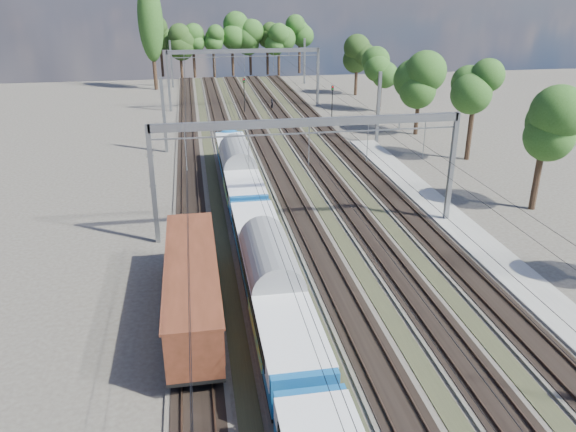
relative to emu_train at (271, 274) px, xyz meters
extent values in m
cube|color=#47423A|center=(-4.50, 26.30, -2.53)|extent=(3.00, 130.00, 0.15)
cube|color=black|center=(-4.50, 26.30, -2.44)|extent=(2.50, 130.00, 0.06)
cube|color=#473326|center=(-5.22, 26.30, -2.34)|extent=(0.08, 130.00, 0.14)
cube|color=#473326|center=(-3.78, 26.30, -2.34)|extent=(0.08, 130.00, 0.14)
cube|color=#47423A|center=(0.00, 26.30, -2.53)|extent=(3.00, 130.00, 0.15)
cube|color=black|center=(0.00, 26.30, -2.44)|extent=(2.50, 130.00, 0.06)
cube|color=#473326|center=(-0.72, 26.30, -2.34)|extent=(0.08, 130.00, 0.14)
cube|color=#473326|center=(0.72, 26.30, -2.34)|extent=(0.08, 130.00, 0.14)
cube|color=#47423A|center=(4.50, 26.30, -2.53)|extent=(3.00, 130.00, 0.15)
cube|color=black|center=(4.50, 26.30, -2.44)|extent=(2.50, 130.00, 0.06)
cube|color=#473326|center=(3.78, 26.30, -2.34)|extent=(0.08, 130.00, 0.14)
cube|color=#473326|center=(5.22, 26.30, -2.34)|extent=(0.08, 130.00, 0.14)
cube|color=#47423A|center=(9.00, 26.30, -2.53)|extent=(3.00, 130.00, 0.15)
cube|color=black|center=(9.00, 26.30, -2.44)|extent=(2.50, 130.00, 0.06)
cube|color=#473326|center=(8.28, 26.30, -2.34)|extent=(0.08, 130.00, 0.14)
cube|color=#473326|center=(9.72, 26.30, -2.34)|extent=(0.08, 130.00, 0.14)
cube|color=#47423A|center=(13.50, 26.30, -2.53)|extent=(3.00, 130.00, 0.15)
cube|color=black|center=(13.50, 26.30, -2.44)|extent=(2.50, 130.00, 0.06)
cube|color=#473326|center=(12.78, 26.30, -2.34)|extent=(0.08, 130.00, 0.14)
cube|color=#473326|center=(14.22, 26.30, -2.34)|extent=(0.08, 130.00, 0.14)
cube|color=#2F2D1E|center=(-2.25, 26.30, -2.58)|extent=(1.10, 130.00, 0.05)
cube|color=#2F2D1E|center=(2.25, 26.30, -2.58)|extent=(1.10, 130.00, 0.05)
cube|color=#2F2D1E|center=(6.75, 26.30, -2.58)|extent=(1.10, 130.00, 0.05)
cube|color=#2F2D1E|center=(11.25, 26.30, -2.58)|extent=(1.10, 130.00, 0.05)
cube|color=gray|center=(16.50, 1.30, -2.46)|extent=(3.00, 70.00, 0.30)
cube|color=gray|center=(-7.00, 11.30, 1.89)|extent=(0.35, 0.35, 9.00)
cube|color=gray|center=(16.00, 11.30, 1.89)|extent=(0.35, 0.35, 9.00)
cube|color=gray|center=(4.50, 11.30, 6.09)|extent=(23.00, 0.35, 0.60)
cube|color=gray|center=(-7.00, 59.30, 1.89)|extent=(0.35, 0.35, 9.00)
cube|color=gray|center=(16.00, 59.30, 1.89)|extent=(0.35, 0.35, 9.00)
cube|color=gray|center=(4.50, 59.30, 6.09)|extent=(23.00, 0.35, 0.60)
cube|color=gray|center=(-7.00, 36.30, 1.64)|extent=(0.35, 0.35, 8.50)
cube|color=gray|center=(-7.00, 81.30, 1.64)|extent=(0.35, 0.35, 8.50)
cube|color=gray|center=(18.30, 36.30, 1.64)|extent=(0.35, 0.35, 8.50)
cube|color=gray|center=(18.30, 81.30, 1.64)|extent=(0.35, 0.35, 8.50)
cylinder|color=black|center=(-4.50, 26.30, 2.89)|extent=(0.03, 130.00, 0.03)
cylinder|color=black|center=(-4.50, 26.30, 3.99)|extent=(0.03, 130.00, 0.03)
cylinder|color=black|center=(0.00, 26.30, 2.89)|extent=(0.03, 130.00, 0.03)
cylinder|color=black|center=(0.00, 26.30, 3.99)|extent=(0.03, 130.00, 0.03)
cylinder|color=black|center=(4.50, 26.30, 2.89)|extent=(0.03, 130.00, 0.03)
cylinder|color=black|center=(4.50, 26.30, 3.99)|extent=(0.03, 130.00, 0.03)
cylinder|color=black|center=(9.00, 26.30, 2.89)|extent=(0.03, 130.00, 0.03)
cylinder|color=black|center=(9.00, 26.30, 3.99)|extent=(0.03, 130.00, 0.03)
cylinder|color=black|center=(13.50, 26.30, 2.89)|extent=(0.03, 130.00, 0.03)
cylinder|color=black|center=(13.50, 26.30, 3.99)|extent=(0.03, 130.00, 0.03)
cylinder|color=black|center=(-9.29, 95.20, 0.82)|extent=(0.56, 0.56, 6.85)
sphere|color=#213C15|center=(-9.29, 95.20, 6.30)|extent=(5.10, 5.10, 5.10)
cylinder|color=black|center=(-6.68, 94.80, 0.77)|extent=(0.56, 0.56, 6.75)
sphere|color=#213C15|center=(-6.68, 94.80, 6.17)|extent=(4.04, 4.04, 4.04)
cylinder|color=black|center=(-2.51, 94.94, 0.27)|extent=(0.56, 0.56, 5.76)
sphere|color=#213C15|center=(-2.51, 94.94, 4.88)|extent=(4.05, 4.05, 4.05)
cylinder|color=black|center=(1.12, 94.25, 1.02)|extent=(0.56, 0.56, 7.25)
sphere|color=#213C15|center=(1.12, 94.25, 6.82)|extent=(4.03, 4.03, 4.03)
cylinder|color=black|center=(4.27, 94.34, 0.25)|extent=(0.56, 0.56, 5.72)
sphere|color=#213C15|center=(4.27, 94.34, 4.83)|extent=(4.84, 4.84, 4.84)
cylinder|color=black|center=(8.34, 94.63, 1.02)|extent=(0.56, 0.56, 7.26)
sphere|color=#213C15|center=(8.34, 94.63, 6.83)|extent=(4.49, 4.49, 4.49)
cylinder|color=black|center=(11.65, 93.38, 0.55)|extent=(0.56, 0.56, 6.32)
sphere|color=#213C15|center=(11.65, 93.38, 5.61)|extent=(4.29, 4.29, 4.29)
cylinder|color=black|center=(15.34, 92.63, 0.54)|extent=(0.56, 0.56, 6.29)
sphere|color=#213C15|center=(15.34, 92.63, 5.57)|extent=(3.97, 3.97, 3.97)
cylinder|color=black|center=(19.44, 94.83, 0.19)|extent=(0.56, 0.56, 5.59)
sphere|color=#213C15|center=(19.44, 94.83, 4.67)|extent=(4.03, 4.03, 4.03)
cylinder|color=black|center=(25.78, 12.94, 0.46)|extent=(0.56, 0.56, 6.13)
sphere|color=#213C15|center=(25.78, 12.94, 5.36)|extent=(3.63, 3.63, 3.63)
cylinder|color=black|center=(24.46, 26.88, 0.64)|extent=(0.56, 0.56, 6.50)
sphere|color=#213C15|center=(24.46, 26.88, 5.84)|extent=(4.20, 4.20, 4.20)
cylinder|color=black|center=(24.61, 40.67, 0.59)|extent=(0.56, 0.56, 6.39)
sphere|color=#213C15|center=(24.61, 40.67, 5.70)|extent=(4.54, 4.54, 4.54)
cylinder|color=black|center=(25.59, 54.92, 0.05)|extent=(0.56, 0.56, 5.32)
sphere|color=#213C15|center=(25.59, 54.92, 4.31)|extent=(3.30, 3.30, 3.30)
cylinder|color=black|center=(25.29, 70.55, 0.72)|extent=(0.56, 0.56, 6.65)
sphere|color=#213C15|center=(25.29, 70.55, 6.03)|extent=(4.77, 4.77, 4.77)
cylinder|color=black|center=(-10.00, 79.30, 5.39)|extent=(0.70, 0.70, 16.00)
ellipsoid|color=#28521B|center=(-10.00, 79.30, 9.39)|extent=(4.40, 4.40, 14.08)
cube|color=black|center=(0.00, -6.78, -2.04)|extent=(2.07, 3.11, 0.83)
cube|color=black|center=(0.00, 7.74, -2.04)|extent=(2.07, 3.11, 0.83)
cube|color=#104F98|center=(0.00, 0.48, -0.48)|extent=(2.90, 20.75, 1.97)
cube|color=silver|center=(0.00, 0.48, 0.04)|extent=(2.99, 19.92, 0.99)
cube|color=black|center=(1.50, 0.48, 0.04)|extent=(0.04, 17.63, 0.73)
cube|color=yellow|center=(0.00, -4.09, -1.00)|extent=(3.01, 5.81, 0.73)
cylinder|color=gray|center=(0.00, 0.48, 0.51)|extent=(2.95, 20.75, 2.95)
cube|color=black|center=(0.00, 14.56, -2.04)|extent=(2.07, 3.11, 0.83)
cube|color=black|center=(0.00, 29.08, -2.04)|extent=(2.07, 3.11, 0.83)
cube|color=#104F98|center=(0.00, 21.82, -0.48)|extent=(2.90, 20.75, 1.97)
cube|color=silver|center=(0.00, 21.82, 0.04)|extent=(2.99, 19.92, 0.99)
cube|color=black|center=(1.50, 21.82, 0.04)|extent=(0.04, 17.63, 0.73)
cube|color=yellow|center=(0.00, 17.26, -1.00)|extent=(3.01, 5.81, 0.73)
cylinder|color=gray|center=(0.00, 21.82, 0.51)|extent=(2.95, 20.75, 2.95)
cube|color=black|center=(-4.50, -4.70, -2.11)|extent=(2.01, 2.61, 0.70)
cube|color=black|center=(-4.50, 5.13, -2.11)|extent=(2.01, 2.61, 0.70)
cube|color=black|center=(-4.50, 0.22, -1.65)|extent=(2.71, 14.04, 0.20)
cube|color=#472213|center=(-4.50, 0.22, -0.25)|extent=(2.71, 14.04, 2.61)
cube|color=#472213|center=(-4.50, 0.22, 1.10)|extent=(2.91, 14.04, 0.12)
imported|color=black|center=(8.48, 57.79, -1.79)|extent=(0.54, 0.68, 1.63)
cylinder|color=black|center=(4.04, 55.90, -0.34)|extent=(0.13, 0.13, 4.53)
cube|color=black|center=(4.04, 55.90, 2.24)|extent=(0.34, 0.24, 0.63)
sphere|color=red|center=(4.04, 55.78, 2.42)|extent=(0.15, 0.15, 0.15)
sphere|color=#0C9919|center=(4.04, 55.78, 2.11)|extent=(0.15, 0.15, 0.15)
cylinder|color=black|center=(15.25, 46.85, -0.30)|extent=(0.13, 0.13, 4.62)
cube|color=black|center=(15.25, 46.85, 2.33)|extent=(0.37, 0.28, 0.65)
sphere|color=red|center=(15.25, 46.73, 2.52)|extent=(0.15, 0.15, 0.15)
sphere|color=#0C9919|center=(15.25, 46.73, 2.20)|extent=(0.15, 0.15, 0.15)
camera|label=1|loc=(-3.92, -28.14, 15.37)|focal=35.00mm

